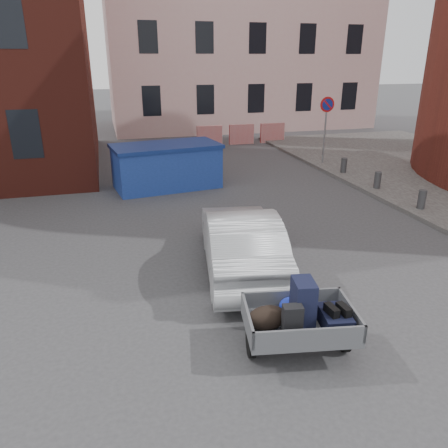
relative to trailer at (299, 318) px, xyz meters
name	(u,v)px	position (x,y,z in m)	size (l,w,h in m)	color
ground	(267,299)	(0.13, 1.61, -0.61)	(120.00, 120.00, 0.00)	#38383A
building_pink	(237,9)	(6.13, 23.61, 6.39)	(16.00, 8.00, 14.00)	#D3A4A2
no_parking_sign	(326,116)	(6.13, 11.10, 1.41)	(0.60, 0.09, 2.65)	gray
bollards	(422,199)	(6.13, 5.01, -0.21)	(0.22, 9.02, 0.55)	#3A3A3D
barriers	(242,134)	(4.33, 16.61, -0.11)	(4.70, 0.18, 1.00)	red
trailer	(299,318)	(0.00, 0.00, 0.00)	(1.76, 1.92, 1.20)	black
dumpster	(167,166)	(-0.57, 9.58, 0.14)	(3.79, 2.33, 1.49)	#213E9E
silver_car	(241,241)	(-0.01, 2.88, 0.06)	(1.42, 4.08, 1.35)	#9FA2A6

